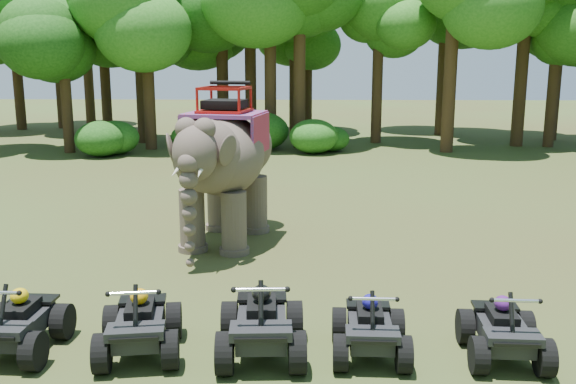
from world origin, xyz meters
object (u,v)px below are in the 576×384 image
at_px(elephant, 225,164).
at_px(atv_2, 261,314).
at_px(atv_3, 370,320).
at_px(atv_0, 17,315).
at_px(atv_1, 139,316).
at_px(atv_4, 504,322).

distance_m(elephant, atv_2, 6.35).
bearing_deg(atv_3, atv_0, -177.88).
xyz_separation_m(atv_1, atv_3, (3.48, 0.04, -0.04)).
bearing_deg(atv_1, atv_3, -8.11).
relative_size(atv_0, atv_3, 1.06).
distance_m(elephant, atv_4, 7.93).
xyz_separation_m(atv_1, atv_4, (5.45, 0.01, -0.03)).
distance_m(atv_3, atv_4, 1.98).
relative_size(atv_2, atv_4, 1.13).
bearing_deg(atv_4, atv_0, -177.23).
bearing_deg(atv_4, elephant, 131.46).
bearing_deg(atv_3, atv_4, 0.60).
distance_m(atv_0, atv_1, 1.87).
relative_size(atv_0, atv_2, 0.92).
relative_size(elephant, atv_3, 2.97).
xyz_separation_m(atv_2, atv_4, (3.61, -0.00, -0.08)).
height_order(atv_3, atv_4, atv_4).
xyz_separation_m(atv_0, atv_1, (1.87, 0.01, 0.01)).
relative_size(elephant, atv_1, 2.77).
height_order(atv_0, atv_2, atv_2).
bearing_deg(atv_0, elephant, 70.00).
xyz_separation_m(atv_0, atv_3, (5.34, 0.05, -0.03)).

